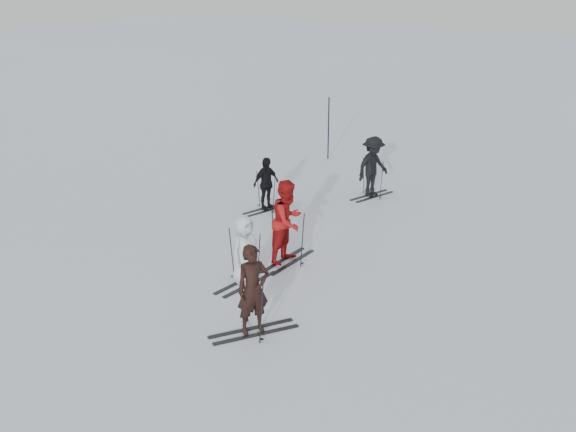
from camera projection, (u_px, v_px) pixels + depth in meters
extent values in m
plane|color=silver|center=(263.00, 267.00, 17.02)|extent=(120.00, 120.00, 0.00)
imported|color=black|center=(253.00, 291.00, 13.76)|extent=(0.69, 0.78, 1.79)
imported|color=#A01212|center=(288.00, 222.00, 17.01)|extent=(0.81, 1.02, 2.01)
imported|color=silver|center=(245.00, 251.00, 15.93)|extent=(0.52, 0.78, 1.56)
imported|color=black|center=(266.00, 184.00, 20.68)|extent=(0.55, 0.96, 1.53)
imported|color=black|center=(373.00, 167.00, 21.81)|extent=(0.93, 1.31, 1.84)
cylinder|color=black|center=(328.00, 128.00, 25.93)|extent=(0.06, 0.06, 2.25)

